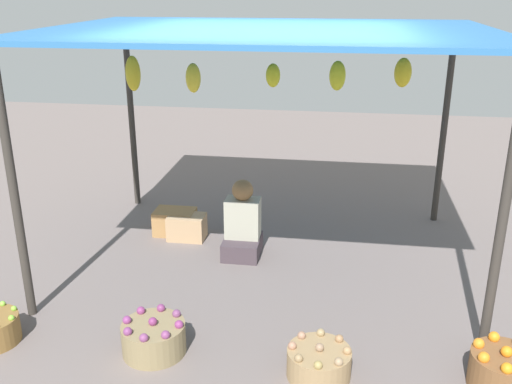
# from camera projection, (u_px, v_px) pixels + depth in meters

# --- Properties ---
(ground_plane) EXTENTS (14.00, 14.00, 0.00)m
(ground_plane) POSITION_uv_depth(u_px,v_px,m) (266.00, 259.00, 5.68)
(ground_plane) COLOR slate
(market_stall_structure) EXTENTS (3.86, 2.86, 2.21)m
(market_stall_structure) POSITION_uv_depth(u_px,v_px,m) (268.00, 44.00, 4.97)
(market_stall_structure) COLOR #38332D
(market_stall_structure) RESTS_ON ground
(vendor_person) EXTENTS (0.36, 0.44, 0.78)m
(vendor_person) POSITION_uv_depth(u_px,v_px,m) (243.00, 226.00, 5.69)
(vendor_person) COLOR #44373E
(vendor_person) RESTS_ON ground
(basket_purple_onions) EXTENTS (0.47, 0.47, 0.29)m
(basket_purple_onions) POSITION_uv_depth(u_px,v_px,m) (154.00, 337.00, 4.21)
(basket_purple_onions) COLOR #8B7953
(basket_purple_onions) RESTS_ON ground
(basket_potatoes) EXTENTS (0.45, 0.45, 0.26)m
(basket_potatoes) POSITION_uv_depth(u_px,v_px,m) (319.00, 362.00, 3.96)
(basket_potatoes) COLOR #9E7F56
(basket_potatoes) RESTS_ON ground
(basket_oranges) EXTENTS (0.45, 0.45, 0.32)m
(basket_oranges) POSITION_uv_depth(u_px,v_px,m) (503.00, 370.00, 3.83)
(basket_oranges) COLOR brown
(basket_oranges) RESTS_ON ground
(wooden_crate_near_vendor) EXTENTS (0.43, 0.30, 0.27)m
(wooden_crate_near_vendor) POSITION_uv_depth(u_px,v_px,m) (175.00, 222.00, 6.21)
(wooden_crate_near_vendor) COLOR #AA7C49
(wooden_crate_near_vendor) RESTS_ON ground
(wooden_crate_stacked_rear) EXTENTS (0.39, 0.27, 0.26)m
(wooden_crate_stacked_rear) POSITION_uv_depth(u_px,v_px,m) (187.00, 227.00, 6.09)
(wooden_crate_stacked_rear) COLOR tan
(wooden_crate_stacked_rear) RESTS_ON ground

